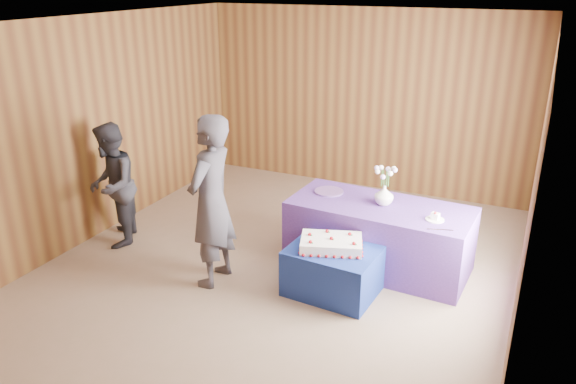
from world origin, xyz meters
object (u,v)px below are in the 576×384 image
Objects in this scene: cake_table at (333,271)px; vase at (384,195)px; sheet_cake at (331,244)px; serving_table at (379,236)px; guest_right at (112,185)px; guest_left at (211,202)px.

vase is at bearing 74.61° from cake_table.
serving_table is at bearing 49.92° from sheet_cake.
serving_table is 1.32× the size of guest_right.
serving_table is at bearing 123.77° from guest_left.
guest_left is 1.62m from guest_right.
guest_right is (-2.84, -0.03, 0.51)m from cake_table.
guest_right reaches higher than cake_table.
serving_table is at bearing 73.04° from guest_right.
sheet_cake is at bearing 175.44° from cake_table.
cake_table is 4.11× the size of vase.
sheet_cake is 1.32m from guest_left.
sheet_cake is at bearing 103.12° from guest_left.
guest_left is at bearing -161.62° from cake_table.
serving_table is at bearing 75.08° from cake_table.
serving_table is 1.08× the size of guest_left.
serving_table reaches higher than sheet_cake.
vase is at bearing 124.31° from guest_left.
vase is (0.31, 0.79, 0.30)m from sheet_cake.
guest_left is at bearing -144.20° from vase.
guest_right is (-2.81, -0.03, 0.20)m from sheet_cake.
guest_right is at bearing -162.64° from serving_table.
sheet_cake is (-0.03, 0.00, 0.31)m from cake_table.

